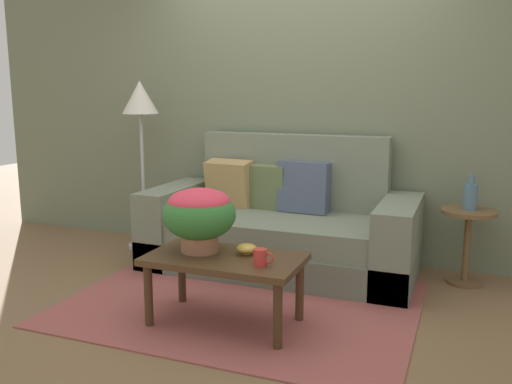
{
  "coord_description": "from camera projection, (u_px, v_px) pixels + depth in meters",
  "views": [
    {
      "loc": [
        1.4,
        -3.29,
        1.46
      ],
      "look_at": [
        0.02,
        0.21,
        0.75
      ],
      "focal_mm": 38.53,
      "sensor_mm": 36.0,
      "label": 1
    }
  ],
  "objects": [
    {
      "name": "ground_plane",
      "position": [
        242.0,
        303.0,
        3.78
      ],
      "size": [
        14.0,
        14.0,
        0.0
      ],
      "primitive_type": "plane",
      "color": "brown"
    },
    {
      "name": "wall_back",
      "position": [
        301.0,
        86.0,
        4.74
      ],
      "size": [
        6.4,
        0.12,
        2.96
      ],
      "primitive_type": "cube",
      "color": "slate",
      "rests_on": "ground"
    },
    {
      "name": "area_rug",
      "position": [
        243.0,
        302.0,
        3.79
      ],
      "size": [
        2.33,
        1.79,
        0.01
      ],
      "primitive_type": "cube",
      "color": "#994C47",
      "rests_on": "ground"
    },
    {
      "name": "couch",
      "position": [
        280.0,
        229.0,
        4.49
      ],
      "size": [
        2.16,
        0.94,
        1.08
      ],
      "color": "#626B59",
      "rests_on": "ground"
    },
    {
      "name": "coffee_table",
      "position": [
        225.0,
        266.0,
        3.39
      ],
      "size": [
        0.96,
        0.53,
        0.44
      ],
      "color": "#442D1B",
      "rests_on": "ground"
    },
    {
      "name": "side_table",
      "position": [
        468.0,
        233.0,
        4.1
      ],
      "size": [
        0.4,
        0.4,
        0.57
      ],
      "color": "brown",
      "rests_on": "ground"
    },
    {
      "name": "floor_lamp",
      "position": [
        141.0,
        113.0,
        4.91
      ],
      "size": [
        0.32,
        0.32,
        1.53
      ],
      "color": "#B2B2B7",
      "rests_on": "ground"
    },
    {
      "name": "potted_plant",
      "position": [
        199.0,
        213.0,
        3.43
      ],
      "size": [
        0.46,
        0.46,
        0.4
      ],
      "color": "#A36B4C",
      "rests_on": "coffee_table"
    },
    {
      "name": "coffee_mug",
      "position": [
        261.0,
        257.0,
        3.19
      ],
      "size": [
        0.12,
        0.08,
        0.1
      ],
      "color": "red",
      "rests_on": "coffee_table"
    },
    {
      "name": "snack_bowl",
      "position": [
        246.0,
        249.0,
        3.41
      ],
      "size": [
        0.13,
        0.13,
        0.07
      ],
      "color": "gold",
      "rests_on": "coffee_table"
    },
    {
      "name": "table_vase",
      "position": [
        470.0,
        195.0,
        4.06
      ],
      "size": [
        0.1,
        0.1,
        0.26
      ],
      "color": "slate",
      "rests_on": "side_table"
    }
  ]
}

